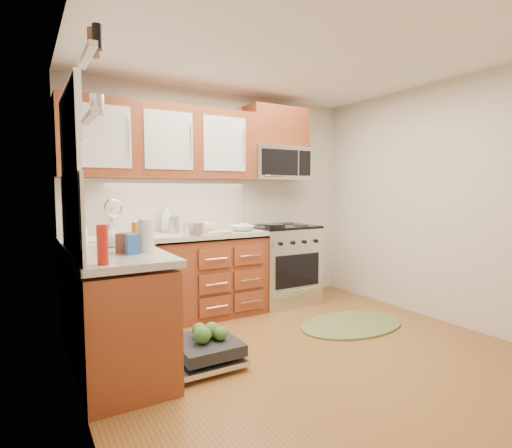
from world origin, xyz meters
TOP-DOWN VIEW (x-y plane):
  - floor at (0.00, 0.00)m, footprint 3.50×3.50m
  - ceiling at (0.00, 0.00)m, footprint 3.50×3.50m
  - wall_back at (0.00, 1.75)m, footprint 3.50×0.04m
  - wall_left at (-1.75, 0.00)m, footprint 0.04×3.50m
  - wall_right at (1.75, 0.00)m, footprint 0.04×3.50m
  - base_cabinet_back at (-0.73, 1.45)m, footprint 2.05×0.60m
  - base_cabinet_left at (-1.45, 0.52)m, footprint 0.60×1.25m
  - countertop_back at (-0.72, 1.44)m, footprint 2.07×0.64m
  - countertop_left at (-1.44, 0.53)m, footprint 0.64×1.27m
  - backsplash_back at (-0.73, 1.74)m, footprint 2.05×0.02m
  - backsplash_left at (-1.74, 0.52)m, footprint 0.02×1.25m
  - upper_cabinets at (-0.73, 1.57)m, footprint 2.05×0.35m
  - cabinet_over_mw at (0.68, 1.57)m, footprint 0.76×0.35m
  - range at (0.68, 1.43)m, footprint 0.76×0.64m
  - microwave at (0.68, 1.55)m, footprint 0.76×0.38m
  - sink at (-1.25, 1.42)m, footprint 0.62×0.50m
  - dishwasher at (-0.86, 0.30)m, footprint 0.70×0.60m
  - window at (-1.74, 0.50)m, footprint 0.03×1.05m
  - window_blind at (-1.71, 0.50)m, footprint 0.02×0.96m
  - shelf_upper at (-1.72, -0.35)m, footprint 0.04×0.40m
  - shelf_lower at (-1.72, -0.35)m, footprint 0.04×0.40m
  - rug at (0.83, 0.37)m, footprint 1.26×0.91m
  - skillet at (0.40, 1.18)m, footprint 0.31×0.31m
  - stock_pot at (-0.54, 1.22)m, footprint 0.24×0.24m
  - cutting_board at (-0.27, 1.22)m, footprint 0.28×0.20m
  - canister at (-0.66, 1.47)m, footprint 0.13×0.13m
  - paper_towel_roll at (-1.25, 0.39)m, footprint 0.14×0.14m
  - mustard_bottle at (-1.28, 0.57)m, footprint 0.08×0.08m
  - red_bottle at (-1.62, 0.00)m, footprint 0.07×0.07m
  - wooden_box at (-1.39, 0.42)m, footprint 0.16×0.13m
  - blue_carton at (-1.37, 0.31)m, footprint 0.09×0.06m
  - bowl_a at (0.06, 1.31)m, footprint 0.26×0.26m
  - bowl_b at (-0.32, 1.51)m, footprint 0.35×0.35m
  - cup at (0.08, 1.29)m, footprint 0.14×0.14m
  - soap_bottle_a at (-0.69, 1.64)m, footprint 0.12×0.12m
  - soap_bottle_b at (-1.62, 1.02)m, footprint 0.12×0.12m
  - soap_bottle_c at (-1.43, 0.76)m, footprint 0.19×0.19m

SIDE VIEW (x-z plane):
  - floor at x=0.00m, z-range 0.00..0.00m
  - rug at x=0.83m, z-range 0.00..0.02m
  - dishwasher at x=-0.86m, z-range 0.00..0.20m
  - base_cabinet_back at x=-0.73m, z-range 0.00..0.85m
  - base_cabinet_left at x=-1.45m, z-range 0.00..0.85m
  - range at x=0.68m, z-range 0.00..0.95m
  - sink at x=-1.25m, z-range 0.67..0.93m
  - countertop_back at x=-0.72m, z-range 0.88..0.93m
  - countertop_left at x=-1.44m, z-range 0.88..0.93m
  - cutting_board at x=-0.27m, z-range 0.93..0.94m
  - bowl_a at x=0.06m, z-range 0.93..0.99m
  - cup at x=0.08m, z-range 0.93..1.01m
  - bowl_b at x=-0.32m, z-range 0.93..1.02m
  - skillet at x=0.40m, z-range 0.95..1.00m
  - stock_pot at x=-0.54m, z-range 0.93..1.05m
  - wooden_box at x=-1.39m, z-range 0.93..1.07m
  - blue_carton at x=-1.37m, z-range 0.93..1.07m
  - canister at x=-0.66m, z-range 0.93..1.10m
  - soap_bottle_c at x=-1.43m, z-range 0.93..1.12m
  - soap_bottle_b at x=-1.62m, z-range 0.93..1.13m
  - mustard_bottle at x=-1.28m, z-range 0.93..1.13m
  - paper_towel_roll at x=-1.25m, z-range 0.93..1.17m
  - red_bottle at x=-1.62m, z-range 0.93..1.17m
  - soap_bottle_a at x=-0.69m, z-range 0.93..1.24m
  - backsplash_back at x=-0.73m, z-range 0.93..1.49m
  - backsplash_left at x=-1.74m, z-range 0.93..1.49m
  - wall_back at x=0.00m, z-range 0.00..2.50m
  - wall_left at x=-1.75m, z-range 0.00..2.50m
  - wall_right at x=1.75m, z-range 0.00..2.50m
  - window at x=-1.74m, z-range 1.02..2.08m
  - microwave at x=0.68m, z-range 1.50..1.90m
  - shelf_lower at x=-1.72m, z-range 1.74..1.76m
  - upper_cabinets at x=-0.73m, z-range 1.50..2.25m
  - window_blind at x=-1.71m, z-range 1.68..2.08m
  - shelf_upper at x=-1.72m, z-range 2.03..2.06m
  - cabinet_over_mw at x=0.68m, z-range 1.90..2.37m
  - ceiling at x=0.00m, z-range 2.50..2.50m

